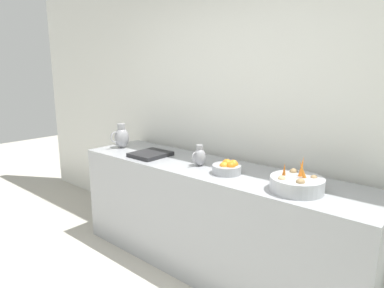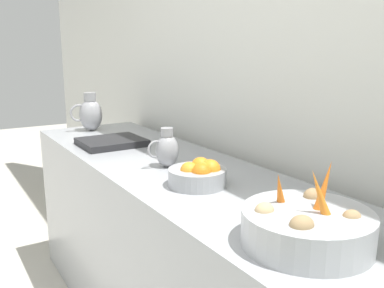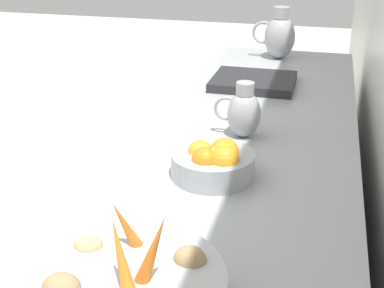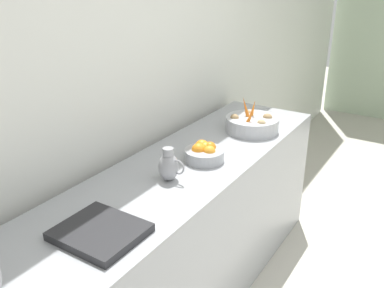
% 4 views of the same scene
% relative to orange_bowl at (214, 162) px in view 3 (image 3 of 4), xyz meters
% --- Properties ---
extents(prep_counter, '(0.66, 2.68, 0.94)m').
position_rel_orange_bowl_xyz_m(prep_counter, '(-0.06, -0.20, -0.51)').
color(prep_counter, '#9EA0A5').
rests_on(prep_counter, ground_plane).
extents(orange_bowl, '(0.23, 0.23, 0.11)m').
position_rel_orange_bowl_xyz_m(orange_bowl, '(0.00, 0.00, 0.00)').
color(orange_bowl, '#9EA0A5').
rests_on(orange_bowl, prep_counter).
extents(metal_pitcher_tall, '(0.21, 0.15, 0.25)m').
position_rel_orange_bowl_xyz_m(metal_pitcher_tall, '(-0.03, -1.36, 0.07)').
color(metal_pitcher_tall, '#939399').
rests_on(metal_pitcher_tall, prep_counter).
extents(metal_pitcher_short, '(0.15, 0.11, 0.18)m').
position_rel_orange_bowl_xyz_m(metal_pitcher_short, '(-0.03, -0.31, 0.03)').
color(metal_pitcher_short, '#939399').
rests_on(metal_pitcher_short, prep_counter).
extents(counter_sink_basin, '(0.34, 0.30, 0.04)m').
position_rel_orange_bowl_xyz_m(counter_sink_basin, '(0.02, -0.87, -0.03)').
color(counter_sink_basin, '#232326').
rests_on(counter_sink_basin, prep_counter).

